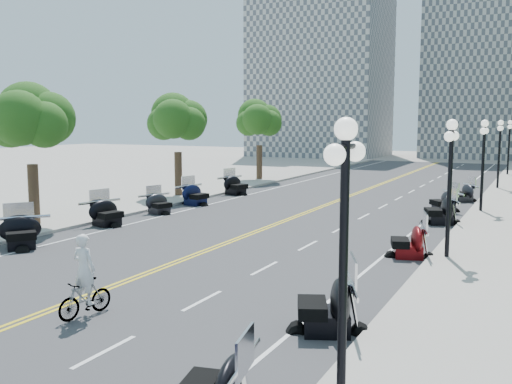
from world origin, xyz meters
The scene contains 47 objects.
ground centered at (0.00, 0.00, 0.00)m, with size 160.00×160.00×0.00m, color gray.
road centered at (0.00, 10.00, 0.00)m, with size 16.00×90.00×0.01m, color #333335.
centerline_yellow_a centered at (-0.12, 10.00, 0.01)m, with size 0.12×90.00×0.00m, color yellow.
centerline_yellow_b centered at (0.12, 10.00, 0.01)m, with size 0.12×90.00×0.00m, color yellow.
edge_line_north centered at (6.40, 10.00, 0.01)m, with size 0.12×90.00×0.00m, color white.
edge_line_south centered at (-6.40, 10.00, 0.01)m, with size 0.12×90.00×0.00m, color white.
lane_dash_4 centered at (3.20, -8.00, 0.01)m, with size 0.12×2.00×0.00m, color white.
lane_dash_5 centered at (3.20, -4.00, 0.01)m, with size 0.12×2.00×0.00m, color white.
lane_dash_6 centered at (3.20, 0.00, 0.01)m, with size 0.12×2.00×0.00m, color white.
lane_dash_7 centered at (3.20, 4.00, 0.01)m, with size 0.12×2.00×0.00m, color white.
lane_dash_8 centered at (3.20, 8.00, 0.01)m, with size 0.12×2.00×0.00m, color white.
lane_dash_9 centered at (3.20, 12.00, 0.01)m, with size 0.12×2.00×0.00m, color white.
lane_dash_10 centered at (3.20, 16.00, 0.01)m, with size 0.12×2.00×0.00m, color white.
lane_dash_11 centered at (3.20, 20.00, 0.01)m, with size 0.12×2.00×0.00m, color white.
lane_dash_12 centered at (3.20, 24.00, 0.01)m, with size 0.12×2.00×0.00m, color white.
lane_dash_13 centered at (3.20, 28.00, 0.01)m, with size 0.12×2.00×0.00m, color white.
lane_dash_14 centered at (3.20, 32.00, 0.01)m, with size 0.12×2.00×0.00m, color white.
lane_dash_15 centered at (3.20, 36.00, 0.01)m, with size 0.12×2.00×0.00m, color white.
lane_dash_16 centered at (3.20, 40.00, 0.01)m, with size 0.12×2.00×0.00m, color white.
lane_dash_17 centered at (3.20, 44.00, 0.01)m, with size 0.12×2.00×0.00m, color white.
lane_dash_18 centered at (3.20, 48.00, 0.01)m, with size 0.12×2.00×0.00m, color white.
lane_dash_19 centered at (3.20, 52.00, 0.01)m, with size 0.12×2.00×0.00m, color white.
sidewalk_north centered at (10.50, 10.00, 0.07)m, with size 5.00×90.00×0.15m, color #9E9991.
sidewalk_south centered at (-10.50, 10.00, 0.07)m, with size 5.00×90.00×0.15m, color #9E9991.
distant_block_a centered at (-18.00, 62.00, 13.00)m, with size 18.00×14.00×26.00m, color gray.
distant_block_b centered at (4.00, 68.00, 15.00)m, with size 16.00×12.00×30.00m, color gray.
street_lamp_1 centered at (8.60, -8.00, 2.60)m, with size 0.50×1.20×4.90m, color black, non-canonical shape.
street_lamp_2 centered at (8.60, 4.00, 2.60)m, with size 0.50×1.20×4.90m, color black, non-canonical shape.
street_lamp_3 centered at (8.60, 16.00, 2.60)m, with size 0.50×1.20×4.90m, color black, non-canonical shape.
street_lamp_4 centered at (8.60, 28.00, 2.60)m, with size 0.50×1.20×4.90m, color black, non-canonical shape.
street_lamp_5 centered at (8.60, 40.00, 2.60)m, with size 0.50×1.20×4.90m, color black, non-canonical shape.
tree_2 centered at (-10.00, 2.00, 4.75)m, with size 4.80×4.80×9.20m, color #235619, non-canonical shape.
tree_3 centered at (-10.00, 14.00, 4.75)m, with size 4.80×4.80×9.20m, color #235619, non-canonical shape.
tree_4 centered at (-10.00, 26.00, 4.75)m, with size 4.80×4.80×9.20m, color #235619, non-canonical shape.
motorcycle_n_3 centered at (6.80, -9.27, 0.63)m, with size 1.81×1.81×1.26m, color black, non-canonical shape.
motorcycle_n_4 centered at (7.13, -4.69, 0.75)m, with size 2.14×2.14×1.50m, color black, non-canonical shape.
motorcycle_n_6 centered at (7.26, 3.83, 0.69)m, with size 1.96×1.96×1.37m, color #590A0C, non-canonical shape.
motorcycle_n_8 centered at (7.17, 11.48, 0.75)m, with size 2.15×2.15×1.50m, color black, non-canonical shape.
motorcycle_n_9 centered at (6.74, 15.39, 0.68)m, with size 1.93×1.93×1.35m, color black, non-canonical shape.
motorcycle_n_10 centered at (7.16, 20.23, 0.64)m, with size 1.82×1.82×1.28m, color black, non-canonical shape.
motorcycle_s_5 centered at (-6.76, -1.63, 0.72)m, with size 2.05×2.05×1.44m, color black, non-canonical shape.
motorcycle_s_6 centered at (-7.09, 3.75, 0.71)m, with size 2.02×2.02×1.41m, color black, non-canonical shape.
motorcycle_s_7 centered at (-7.02, 7.84, 0.62)m, with size 1.76×1.76×1.24m, color black, non-canonical shape.
motorcycle_s_8 centered at (-7.02, 11.44, 0.70)m, with size 2.01×2.01×1.41m, color black, non-canonical shape.
motorcycle_s_9 centered at (-7.22, 16.81, 0.73)m, with size 2.09×2.09×1.46m, color black, non-canonical shape.
bicycle centered at (1.20, -6.46, 0.49)m, with size 0.46×1.62×0.98m, color #A51414.
cyclist_rider centered at (1.20, -6.46, 1.89)m, with size 0.67×0.44×1.83m, color silver.
Camera 1 is at (11.57, -17.16, 5.03)m, focal length 40.00 mm.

